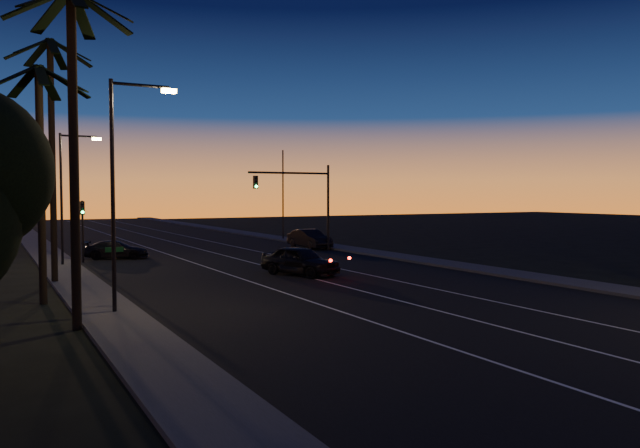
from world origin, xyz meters
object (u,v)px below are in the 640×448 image
lead_car (300,260)px  right_car (309,239)px  signal_mast (302,192)px  cross_car (116,250)px

lead_car → right_car: 17.37m
signal_mast → lead_car: size_ratio=1.24×
cross_car → right_car: bearing=3.6°
right_car → lead_car: bearing=-119.2°
lead_car → cross_car: size_ratio=1.19×
signal_mast → cross_car: 14.86m
lead_car → cross_car: (-7.61, 14.17, -0.19)m
right_car → cross_car: right_car is taller
signal_mast → cross_car: (-14.21, 1.37, -4.12)m
lead_car → signal_mast: bearing=62.7°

